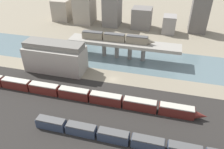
{
  "coord_description": "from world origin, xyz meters",
  "views": [
    {
      "loc": [
        19.78,
        -76.58,
        52.62
      ],
      "look_at": [
        0.0,
        -1.83,
        3.6
      ],
      "focal_mm": 35.0,
      "sensor_mm": 36.0,
      "label": 1
    }
  ],
  "objects_px": {
    "train_yard_near": "(152,144)",
    "train_yard_mid": "(78,94)",
    "train_on_bridge": "(117,38)",
    "warehouse_building": "(55,57)"
  },
  "relations": [
    {
      "from": "train_on_bridge",
      "to": "train_yard_near",
      "type": "height_order",
      "value": "train_on_bridge"
    },
    {
      "from": "train_on_bridge",
      "to": "train_yard_mid",
      "type": "bearing_deg",
      "value": -99.72
    },
    {
      "from": "warehouse_building",
      "to": "train_on_bridge",
      "type": "bearing_deg",
      "value": 38.0
    },
    {
      "from": "train_yard_mid",
      "to": "warehouse_building",
      "type": "xyz_separation_m",
      "value": [
        -17.78,
        17.77,
        4.54
      ]
    },
    {
      "from": "train_yard_near",
      "to": "warehouse_building",
      "type": "relative_size",
      "value": 2.77
    },
    {
      "from": "train_on_bridge",
      "to": "warehouse_building",
      "type": "bearing_deg",
      "value": -142.0
    },
    {
      "from": "train_yard_mid",
      "to": "warehouse_building",
      "type": "bearing_deg",
      "value": 135.03
    },
    {
      "from": "train_yard_near",
      "to": "warehouse_building",
      "type": "distance_m",
      "value": 58.69
    },
    {
      "from": "train_on_bridge",
      "to": "warehouse_building",
      "type": "relative_size",
      "value": 1.35
    },
    {
      "from": "train_yard_near",
      "to": "train_yard_mid",
      "type": "distance_m",
      "value": 33.95
    }
  ]
}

